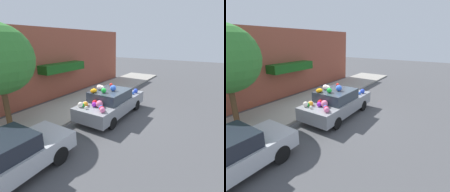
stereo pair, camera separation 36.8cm
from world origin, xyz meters
The scene contains 6 objects.
ground_plane centered at (0.00, 0.00, 0.00)m, with size 60.00×60.00×0.00m, color #4C4C4F.
sidewalk_curb centered at (0.00, 2.70, 0.06)m, with size 24.00×3.20×0.12m.
building_facade centered at (0.06, 4.91, 2.35)m, with size 18.00×1.20×4.73m.
fire_hydrant centered at (0.98, 1.49, 0.47)m, with size 0.20×0.20×0.70m.
art_car centered at (-0.06, -0.13, 0.76)m, with size 4.45×1.90×1.76m.
parked_car_plain centered at (-5.59, 0.05, 0.71)m, with size 3.96×1.73×1.38m.
Camera 1 is at (-7.63, -4.72, 3.94)m, focal length 28.00 mm.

